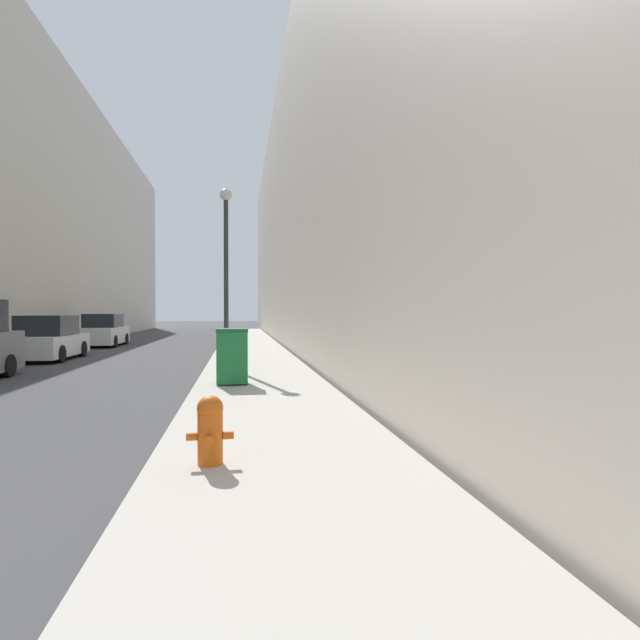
{
  "coord_description": "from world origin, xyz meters",
  "views": [
    {
      "loc": [
        4.81,
        -3.32,
        1.83
      ],
      "look_at": [
        8.34,
        18.39,
        1.48
      ],
      "focal_mm": 28.0,
      "sensor_mm": 36.0,
      "label": 1
    }
  ],
  "objects_px": {
    "fire_hydrant": "(210,428)",
    "parked_sedan_near": "(48,340)",
    "trash_bin": "(232,356)",
    "parked_sedan_far": "(103,332)",
    "lamppost": "(226,265)"
  },
  "relations": [
    {
      "from": "parked_sedan_near",
      "to": "fire_hydrant",
      "type": "bearing_deg",
      "value": -64.98
    },
    {
      "from": "fire_hydrant",
      "to": "parked_sedan_near",
      "type": "distance_m",
      "value": 16.3
    },
    {
      "from": "trash_bin",
      "to": "parked_sedan_far",
      "type": "bearing_deg",
      "value": 113.24
    },
    {
      "from": "parked_sedan_near",
      "to": "parked_sedan_far",
      "type": "distance_m",
      "value": 7.76
    },
    {
      "from": "parked_sedan_far",
      "to": "fire_hydrant",
      "type": "bearing_deg",
      "value": -73.08
    },
    {
      "from": "fire_hydrant",
      "to": "lamppost",
      "type": "distance_m",
      "value": 10.28
    },
    {
      "from": "fire_hydrant",
      "to": "parked_sedan_near",
      "type": "height_order",
      "value": "parked_sedan_near"
    },
    {
      "from": "fire_hydrant",
      "to": "trash_bin",
      "type": "distance_m",
      "value": 6.2
    },
    {
      "from": "lamppost",
      "to": "parked_sedan_near",
      "type": "relative_size",
      "value": 1.29
    },
    {
      "from": "trash_bin",
      "to": "lamppost",
      "type": "height_order",
      "value": "lamppost"
    },
    {
      "from": "lamppost",
      "to": "parked_sedan_far",
      "type": "bearing_deg",
      "value": 118.27
    },
    {
      "from": "trash_bin",
      "to": "parked_sedan_far",
      "type": "xyz_separation_m",
      "value": [
        -7.02,
        16.34,
        -0.01
      ]
    },
    {
      "from": "trash_bin",
      "to": "lamppost",
      "type": "distance_m",
      "value": 4.47
    },
    {
      "from": "lamppost",
      "to": "trash_bin",
      "type": "bearing_deg",
      "value": -86.49
    },
    {
      "from": "trash_bin",
      "to": "parked_sedan_near",
      "type": "relative_size",
      "value": 0.31
    }
  ]
}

